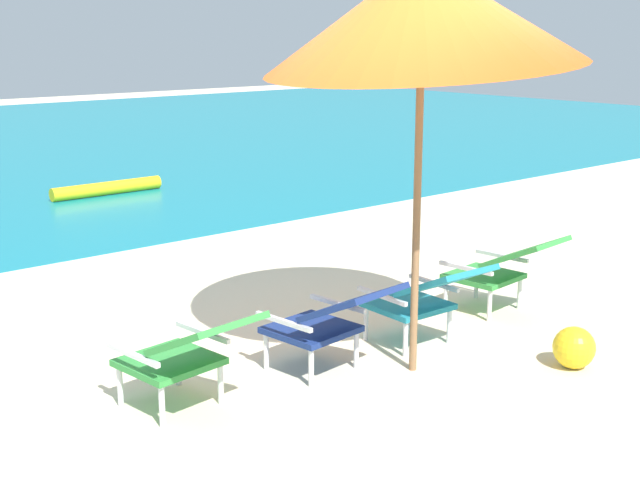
{
  "coord_description": "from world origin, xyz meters",
  "views": [
    {
      "loc": [
        -3.92,
        -4.18,
        2.24
      ],
      "look_at": [
        0.0,
        0.45,
        0.75
      ],
      "focal_mm": 48.44,
      "sensor_mm": 36.0,
      "label": 1
    }
  ],
  "objects_px": {
    "lounge_chair_near_right": "(425,294)",
    "beach_ball": "(574,348)",
    "swim_buoy": "(107,188)",
    "beach_umbrella_center": "(422,14)",
    "lounge_chair_far_left": "(187,350)",
    "lounge_chair_near_left": "(330,317)",
    "lounge_chair_far_right": "(503,265)"
  },
  "relations": [
    {
      "from": "swim_buoy",
      "to": "beach_umbrella_center",
      "type": "distance_m",
      "value": 7.54
    },
    {
      "from": "lounge_chair_near_right",
      "to": "beach_umbrella_center",
      "type": "xyz_separation_m",
      "value": [
        -0.36,
        -0.23,
        1.92
      ]
    },
    {
      "from": "lounge_chair_far_right",
      "to": "beach_umbrella_center",
      "type": "xyz_separation_m",
      "value": [
        -1.39,
        -0.36,
        1.92
      ]
    },
    {
      "from": "swim_buoy",
      "to": "beach_umbrella_center",
      "type": "relative_size",
      "value": 0.58
    },
    {
      "from": "beach_umbrella_center",
      "to": "beach_ball",
      "type": "height_order",
      "value": "beach_umbrella_center"
    },
    {
      "from": "lounge_chair_near_right",
      "to": "beach_ball",
      "type": "relative_size",
      "value": 3.11
    },
    {
      "from": "lounge_chair_far_left",
      "to": "beach_ball",
      "type": "distance_m",
      "value": 2.62
    },
    {
      "from": "swim_buoy",
      "to": "lounge_chair_far_right",
      "type": "bearing_deg",
      "value": -89.5
    },
    {
      "from": "swim_buoy",
      "to": "beach_ball",
      "type": "distance_m",
      "value": 7.77
    },
    {
      "from": "swim_buoy",
      "to": "beach_umbrella_center",
      "type": "height_order",
      "value": "beach_umbrella_center"
    },
    {
      "from": "lounge_chair_near_right",
      "to": "beach_ball",
      "type": "bearing_deg",
      "value": -61.17
    },
    {
      "from": "lounge_chair_near_right",
      "to": "beach_ball",
      "type": "xyz_separation_m",
      "value": [
        0.5,
        -0.91,
        -0.26
      ]
    },
    {
      "from": "swim_buoy",
      "to": "lounge_chair_far_left",
      "type": "xyz_separation_m",
      "value": [
        -2.85,
        -6.68,
        0.31
      ]
    },
    {
      "from": "lounge_chair_far_left",
      "to": "lounge_chair_far_right",
      "type": "distance_m",
      "value": 2.91
    },
    {
      "from": "lounge_chair_near_left",
      "to": "lounge_chair_far_right",
      "type": "relative_size",
      "value": 1.01
    },
    {
      "from": "beach_ball",
      "to": "lounge_chair_near_right",
      "type": "bearing_deg",
      "value": 118.83
    },
    {
      "from": "swim_buoy",
      "to": "beach_ball",
      "type": "xyz_separation_m",
      "value": [
        -0.48,
        -7.76,
        0.05
      ]
    },
    {
      "from": "lounge_chair_far_left",
      "to": "lounge_chair_near_right",
      "type": "relative_size",
      "value": 1.04
    },
    {
      "from": "lounge_chair_near_left",
      "to": "beach_umbrella_center",
      "type": "height_order",
      "value": "beach_umbrella_center"
    },
    {
      "from": "lounge_chair_near_right",
      "to": "swim_buoy",
      "type": "bearing_deg",
      "value": 81.85
    },
    {
      "from": "lounge_chair_far_right",
      "to": "lounge_chair_near_right",
      "type": "bearing_deg",
      "value": -172.89
    },
    {
      "from": "lounge_chair_near_left",
      "to": "beach_umbrella_center",
      "type": "distance_m",
      "value": 2.01
    },
    {
      "from": "lounge_chair_far_right",
      "to": "beach_umbrella_center",
      "type": "height_order",
      "value": "beach_umbrella_center"
    },
    {
      "from": "lounge_chair_far_left",
      "to": "swim_buoy",
      "type": "bearing_deg",
      "value": 66.9
    },
    {
      "from": "swim_buoy",
      "to": "lounge_chair_near_right",
      "type": "relative_size",
      "value": 1.79
    },
    {
      "from": "swim_buoy",
      "to": "lounge_chair_near_left",
      "type": "bearing_deg",
      "value": -105.04
    },
    {
      "from": "lounge_chair_far_left",
      "to": "lounge_chair_near_left",
      "type": "xyz_separation_m",
      "value": [
        1.03,
        -0.11,
        0.0
      ]
    },
    {
      "from": "lounge_chair_far_left",
      "to": "beach_umbrella_center",
      "type": "bearing_deg",
      "value": -14.69
    },
    {
      "from": "lounge_chair_near_left",
      "to": "lounge_chair_far_right",
      "type": "height_order",
      "value": "same"
    },
    {
      "from": "lounge_chair_near_right",
      "to": "lounge_chair_near_left",
      "type": "bearing_deg",
      "value": 176.1
    },
    {
      "from": "lounge_chair_near_left",
      "to": "beach_umbrella_center",
      "type": "bearing_deg",
      "value": -30.38
    },
    {
      "from": "lounge_chair_far_left",
      "to": "beach_umbrella_center",
      "type": "height_order",
      "value": "beach_umbrella_center"
    }
  ]
}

